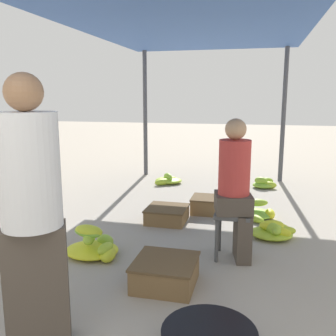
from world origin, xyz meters
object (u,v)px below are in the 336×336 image
object	(u,v)px
banana_pile_right_0	(274,230)
crate_mid	(207,205)
vendor_seated	(236,187)
crate_near	(167,214)
banana_pile_right_2	(254,212)
banana_pile_right_1	(265,184)
crate_far	(165,273)
stool	(233,221)
banana_pile_left_1	(167,180)
vendor_foreground	(32,211)
banana_pile_left_0	(94,245)

from	to	relation	value
banana_pile_right_0	crate_mid	distance (m)	1.13
vendor_seated	crate_near	xyz separation A→B (m)	(-0.89, 0.89, -0.63)
crate_near	banana_pile_right_0	bearing A→B (deg)	-10.48
crate_near	crate_mid	size ratio (longest dim) A/B	1.19
banana_pile_right_2	crate_mid	xyz separation A→B (m)	(-0.62, 0.07, 0.04)
banana_pile_right_1	banana_pile_right_2	world-z (taller)	banana_pile_right_2
crate_mid	crate_far	distance (m)	2.08
banana_pile_right_1	stool	bearing A→B (deg)	-96.68
banana_pile_right_0	banana_pile_right_2	distance (m)	0.71
crate_near	crate_far	world-z (taller)	crate_far
banana_pile_right_0	banana_pile_right_1	distance (m)	2.36
crate_far	stool	bearing A→B (deg)	53.89
banana_pile_right_0	crate_far	distance (m)	1.63
stool	vendor_seated	world-z (taller)	vendor_seated
banana_pile_left_1	banana_pile_right_2	size ratio (longest dim) A/B	0.84
vendor_seated	crate_near	bearing A→B (deg)	135.02
vendor_foreground	banana_pile_left_1	world-z (taller)	vendor_foreground
banana_pile_left_0	crate_far	distance (m)	0.94
banana_pile_right_0	crate_far	bearing A→B (deg)	-124.79
vendor_foreground	banana_pile_left_1	bearing A→B (deg)	93.33
vendor_seated	crate_mid	size ratio (longest dim) A/B	3.25
stool	banana_pile_right_2	xyz separation A→B (m)	(0.19, 1.32, -0.30)
banana_pile_left_0	banana_pile_right_0	world-z (taller)	banana_pile_left_0
stool	banana_pile_left_1	xyz separation A→B (m)	(-1.37, 2.93, -0.31)
crate_far	crate_near	bearing A→B (deg)	103.23
vendor_seated	banana_pile_left_0	world-z (taller)	vendor_seated
vendor_foreground	banana_pile_left_0	world-z (taller)	vendor_foreground
vendor_foreground	banana_pile_left_1	distance (m)	4.62
banana_pile_left_0	banana_pile_right_0	size ratio (longest dim) A/B	1.10
banana_pile_right_1	crate_mid	xyz separation A→B (m)	(-0.78, -1.62, 0.04)
banana_pile_left_1	banana_pile_right_1	size ratio (longest dim) A/B	1.35
vendor_seated	banana_pile_right_0	bearing A→B (deg)	58.13
banana_pile_right_2	banana_pile_left_0	bearing A→B (deg)	-133.93
crate_near	stool	bearing A→B (deg)	-45.52
banana_pile_right_2	vendor_foreground	bearing A→B (deg)	-113.92
stool	banana_pile_right_2	size ratio (longest dim) A/B	0.72
banana_pile_right_0	banana_pile_left_0	bearing A→B (deg)	-152.56
banana_pile_right_2	crate_near	distance (m)	1.15
crate_near	crate_far	size ratio (longest dim) A/B	0.97
banana_pile_right_1	crate_near	world-z (taller)	banana_pile_right_1
vendor_seated	stool	bearing A→B (deg)	168.59
vendor_seated	banana_pile_left_1	size ratio (longest dim) A/B	2.50
banana_pile_left_1	crate_mid	size ratio (longest dim) A/B	1.30
stool	banana_pile_left_0	xyz separation A→B (m)	(-1.34, -0.27, -0.27)
banana_pile_left_1	crate_near	world-z (taller)	same
banana_pile_left_0	crate_near	world-z (taller)	banana_pile_left_0
stool	crate_mid	xyz separation A→B (m)	(-0.43, 1.39, -0.26)
banana_pile_left_1	banana_pile_right_2	world-z (taller)	banana_pile_right_2
banana_pile_right_1	vendor_seated	bearing A→B (deg)	-96.28
vendor_foreground	banana_pile_right_2	size ratio (longest dim) A/B	2.62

